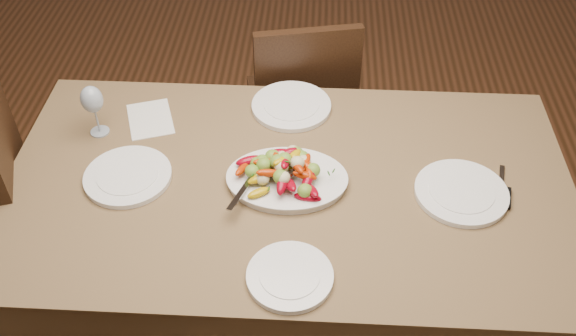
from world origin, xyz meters
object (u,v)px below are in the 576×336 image
at_px(dining_table, 288,257).
at_px(plate_right, 461,193).
at_px(plate_left, 128,176).
at_px(plate_near, 290,277).
at_px(serving_platter, 287,181).
at_px(wine_glass, 94,109).
at_px(chair_far, 299,102).
at_px(plate_far, 291,106).

xyz_separation_m(dining_table, plate_right, (0.55, -0.03, 0.39)).
relative_size(dining_table, plate_left, 6.51).
bearing_deg(plate_near, serving_platter, 94.47).
bearing_deg(serving_platter, wine_glass, 161.93).
distance_m(chair_far, serving_platter, 0.86).
height_order(plate_far, plate_near, same).
xyz_separation_m(plate_left, plate_far, (0.51, 0.40, 0.00)).
distance_m(chair_far, plate_far, 0.51).
bearing_deg(plate_near, wine_glass, 139.51).
height_order(plate_left, plate_near, same).
bearing_deg(plate_left, chair_far, 57.36).
distance_m(chair_far, plate_right, 1.04).
bearing_deg(plate_near, dining_table, 93.97).
bearing_deg(plate_left, plate_right, -0.77).
relative_size(serving_platter, plate_right, 1.28).
bearing_deg(plate_far, dining_table, -88.60).
xyz_separation_m(serving_platter, plate_near, (0.03, -0.38, -0.00)).
distance_m(plate_right, plate_near, 0.63).
relative_size(chair_far, plate_near, 3.90).
distance_m(plate_left, plate_right, 1.07).
bearing_deg(wine_glass, serving_platter, -18.07).
bearing_deg(plate_right, wine_glass, 168.91).
distance_m(serving_platter, wine_glass, 0.71).
xyz_separation_m(dining_table, plate_near, (0.03, -0.38, 0.39)).
xyz_separation_m(chair_far, plate_left, (-0.52, -0.82, 0.29)).
xyz_separation_m(plate_far, wine_glass, (-0.66, -0.18, 0.09)).
bearing_deg(plate_right, plate_near, -145.57).
relative_size(dining_table, plate_near, 7.55).
xyz_separation_m(serving_platter, plate_right, (0.55, -0.02, -0.00)).
xyz_separation_m(dining_table, chair_far, (0.00, 0.80, 0.10)).
bearing_deg(dining_table, plate_right, -2.79).
distance_m(chair_far, plate_left, 1.01).
height_order(serving_platter, plate_right, serving_platter).
bearing_deg(plate_left, dining_table, 1.37).
bearing_deg(plate_far, serving_platter, -89.04).
xyz_separation_m(dining_table, wine_glass, (-0.67, 0.21, 0.48)).
xyz_separation_m(plate_left, plate_right, (1.07, -0.01, 0.00)).
bearing_deg(plate_right, serving_platter, 177.83).
bearing_deg(wine_glass, plate_near, -40.49).
bearing_deg(plate_left, plate_near, -34.31).
xyz_separation_m(plate_left, plate_near, (0.55, -0.37, 0.00)).
relative_size(plate_right, wine_glass, 1.44).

